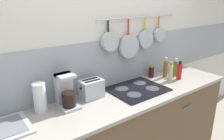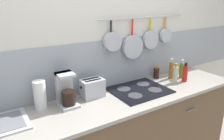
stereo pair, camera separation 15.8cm
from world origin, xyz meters
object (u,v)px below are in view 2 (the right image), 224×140
paper_towel_roll (40,95)px  bottle_vinegar (185,73)px  toaster (92,88)px  bottle_hot_sauce (175,74)px  bottle_dish_soap (171,70)px  bottle_sesame_oil (182,70)px  coffee_maker (66,91)px  bottle_cooking_wine (156,73)px

paper_towel_roll → bottle_vinegar: size_ratio=1.15×
toaster → bottle_hot_sauce: (0.97, -0.17, 0.01)m
bottle_dish_soap → toaster: bearing=177.4°
paper_towel_roll → toaster: (0.50, -0.03, -0.04)m
toaster → bottle_vinegar: size_ratio=1.05×
paper_towel_roll → bottle_dish_soap: 1.54m
bottle_dish_soap → bottle_sesame_oil: size_ratio=1.11×
coffee_maker → bottle_dish_soap: size_ratio=1.24×
bottle_sesame_oil → toaster: bearing=175.4°
paper_towel_roll → bottle_sesame_oil: paper_towel_roll is taller
toaster → bottle_cooking_wine: (0.90, 0.05, -0.02)m
coffee_maker → bottle_sesame_oil: bearing=-3.0°
toaster → bottle_hot_sauce: size_ratio=1.02×
bottle_hot_sauce → paper_towel_roll: bearing=172.2°
bottle_cooking_wine → bottle_hot_sauce: bearing=-71.9°
coffee_maker → bottle_dish_soap: 1.32m
toaster → bottle_sesame_oil: (1.18, -0.09, 0.01)m
bottle_dish_soap → bottle_hot_sauce: bearing=-117.3°
bottle_cooking_wine → bottle_hot_sauce: size_ratio=0.66×
bottle_hot_sauce → bottle_vinegar: bearing=-11.8°
bottle_cooking_wine → bottle_dish_soap: bottle_dish_soap is taller
toaster → bottle_dish_soap: bottle_dish_soap is taller
coffee_maker → bottle_cooking_wine: bearing=3.6°
bottle_hot_sauce → bottle_dish_soap: bearing=62.7°
coffee_maker → bottle_vinegar: coffee_maker is taller
toaster → bottle_vinegar: (1.11, -0.20, 0.01)m
bottle_sesame_oil → bottle_cooking_wine: bearing=151.7°
coffee_maker → bottle_hot_sauce: bearing=-7.1°
bottle_dish_soap → bottle_vinegar: size_ratio=1.09×
bottle_vinegar → coffee_maker: bearing=172.4°
toaster → bottle_dish_soap: size_ratio=0.96×
bottle_sesame_oil → bottle_hot_sauce: bearing=-158.4°
toaster → bottle_sesame_oil: bearing=-4.6°
paper_towel_roll → coffee_maker: bearing=-11.6°
paper_towel_roll → bottle_hot_sauce: size_ratio=1.12×
bottle_dish_soap → bottle_sesame_oil: bearing=-19.3°
coffee_maker → bottle_cooking_wine: coffee_maker is taller
paper_towel_roll → bottle_cooking_wine: 1.40m
toaster → bottle_vinegar: 1.12m
bottle_vinegar → bottle_cooking_wine: bearing=128.9°
coffee_maker → toaster: coffee_maker is taller
bottle_vinegar → bottle_sesame_oil: bottle_vinegar is taller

